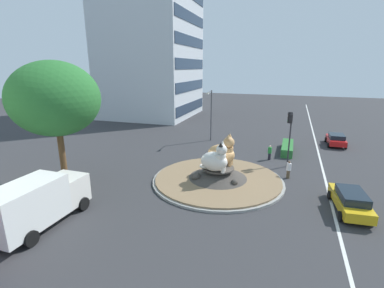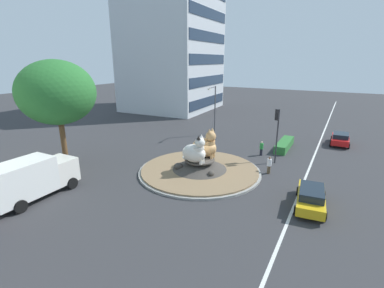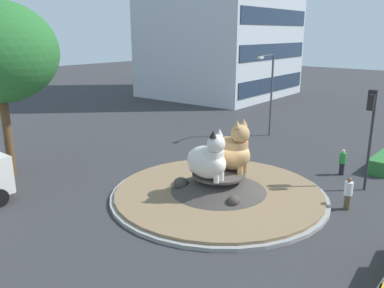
% 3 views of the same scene
% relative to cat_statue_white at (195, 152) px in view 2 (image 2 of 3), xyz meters
% --- Properties ---
extents(ground_plane, '(160.00, 160.00, 0.00)m').
position_rel_cat_statue_white_xyz_m(ground_plane, '(0.89, 0.01, -2.19)').
color(ground_plane, '#333335').
extents(lane_centreline, '(112.00, 0.20, 0.01)m').
position_rel_cat_statue_white_xyz_m(lane_centreline, '(0.89, -8.73, -2.18)').
color(lane_centreline, silver).
rests_on(lane_centreline, ground).
extents(roundabout_island, '(11.11, 11.11, 1.25)m').
position_rel_cat_statue_white_xyz_m(roundabout_island, '(0.90, 0.01, -1.78)').
color(roundabout_island, gray).
rests_on(roundabout_island, ground).
extents(cat_statue_white, '(1.64, 2.51, 2.56)m').
position_rel_cat_statue_white_xyz_m(cat_statue_white, '(0.00, 0.00, 0.00)').
color(cat_statue_white, silver).
rests_on(cat_statue_white, roundabout_island).
extents(cat_statue_calico, '(1.90, 2.81, 2.78)m').
position_rel_cat_statue_white_xyz_m(cat_statue_calico, '(1.79, -0.14, 0.08)').
color(cat_statue_calico, tan).
rests_on(cat_statue_calico, roundabout_island).
extents(traffic_light_mast, '(0.76, 0.49, 5.39)m').
position_rel_cat_statue_white_xyz_m(traffic_light_mast, '(6.61, -5.39, 1.75)').
color(traffic_light_mast, '#2D2D33').
rests_on(traffic_light_mast, ground).
extents(office_tower, '(17.88, 16.56, 27.90)m').
position_rel_cat_statue_white_xyz_m(office_tower, '(29.21, 20.94, 11.76)').
color(office_tower, silver).
rests_on(office_tower, ground).
extents(clipped_hedge_strip, '(5.42, 1.20, 0.90)m').
position_rel_cat_statue_white_xyz_m(clipped_hedge_strip, '(11.93, -5.34, -1.74)').
color(clipped_hedge_strip, '#2D7033').
rests_on(clipped_hedge_strip, ground).
extents(broadleaf_tree_behind_island, '(6.62, 6.62, 9.97)m').
position_rel_cat_statue_white_xyz_m(broadleaf_tree_behind_island, '(-4.46, 11.36, 4.94)').
color(broadleaf_tree_behind_island, brown).
rests_on(broadleaf_tree_behind_island, ground).
extents(streetlight_arm, '(2.51, 0.35, 6.59)m').
position_rel_cat_statue_white_xyz_m(streetlight_arm, '(13.45, 4.36, 1.73)').
color(streetlight_arm, '#4C4C51').
rests_on(streetlight_arm, ground).
extents(pedestrian_green_shirt, '(0.39, 0.39, 1.57)m').
position_rel_cat_statue_white_xyz_m(pedestrian_green_shirt, '(8.23, -3.65, -1.37)').
color(pedestrian_green_shirt, black).
rests_on(pedestrian_green_shirt, ground).
extents(pedestrian_white_shirt, '(0.39, 0.39, 1.61)m').
position_rel_cat_statue_white_xyz_m(pedestrian_white_shirt, '(3.60, -5.64, -1.35)').
color(pedestrian_white_shirt, brown).
rests_on(pedestrian_white_shirt, ground).
extents(sedan_on_far_lane, '(4.22, 2.18, 1.46)m').
position_rel_cat_statue_white_xyz_m(sedan_on_far_lane, '(16.75, -10.92, -1.41)').
color(sedan_on_far_lane, red).
rests_on(sedan_on_far_lane, ground).
extents(hatchback_near_shophouse, '(4.84, 2.37, 1.51)m').
position_rel_cat_statue_white_xyz_m(hatchback_near_shophouse, '(-1.04, -9.71, -1.39)').
color(hatchback_near_shophouse, gold).
rests_on(hatchback_near_shophouse, ground).
extents(delivery_box_truck, '(6.40, 2.68, 3.04)m').
position_rel_cat_statue_white_xyz_m(delivery_box_truck, '(-9.55, 8.44, -0.55)').
color(delivery_box_truck, silver).
rests_on(delivery_box_truck, ground).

